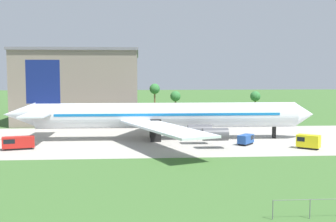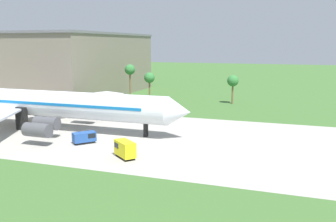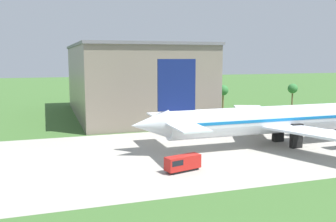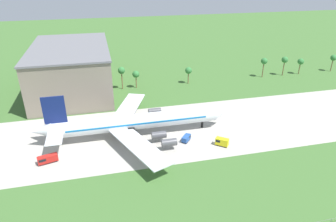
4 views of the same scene
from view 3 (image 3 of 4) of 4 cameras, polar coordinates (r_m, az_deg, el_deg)
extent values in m
cylinder|color=silver|center=(85.85, 19.38, -1.02)|extent=(59.98, 5.79, 5.79)
cone|color=silver|center=(70.63, -2.79, -2.11)|extent=(7.23, 5.50, 5.50)
cube|color=#146BB7|center=(85.78, 19.39, -0.73)|extent=(50.98, 5.90, 0.58)
cube|color=navy|center=(71.30, 1.33, 3.98)|extent=(7.52, 0.50, 9.84)
cube|color=silver|center=(72.04, 1.09, -1.54)|extent=(5.21, 23.15, 0.30)
cube|color=silver|center=(96.97, 13.11, -0.36)|extent=(18.08, 30.30, 0.44)
cylinder|color=#4C4C51|center=(95.57, 19.82, -1.79)|extent=(5.21, 2.60, 2.60)
cylinder|color=#4C4C51|center=(101.50, 18.86, -1.18)|extent=(5.21, 2.60, 2.60)
cube|color=black|center=(82.10, 18.97, -3.61)|extent=(2.40, 1.20, 5.07)
cube|color=black|center=(87.14, 16.44, -2.83)|extent=(2.40, 1.20, 5.07)
cube|color=black|center=(62.66, 2.27, -8.98)|extent=(5.56, 3.12, 0.40)
cube|color=#B21E19|center=(62.28, 2.27, -7.82)|extent=(6.51, 3.56, 2.24)
cube|color=black|center=(61.24, 0.97, -7.77)|extent=(2.63, 2.54, 0.90)
cube|color=slate|center=(123.43, -5.60, 4.55)|extent=(36.00, 60.00, 21.86)
cube|color=slate|center=(123.24, -5.68, 9.81)|extent=(36.72, 61.20, 0.80)
cylinder|color=brown|center=(145.41, 18.40, 1.72)|extent=(0.56, 0.56, 6.72)
sphere|color=#337538|center=(145.05, 18.47, 3.28)|extent=(3.60, 3.60, 3.60)
cylinder|color=brown|center=(130.57, 8.37, 1.39)|extent=(0.56, 0.56, 6.86)
sphere|color=#337538|center=(130.16, 8.40, 3.16)|extent=(3.60, 3.60, 3.60)
cylinder|color=brown|center=(127.36, 5.47, 1.86)|extent=(0.56, 0.56, 9.44)
sphere|color=#337538|center=(126.89, 5.50, 4.25)|extent=(3.60, 3.60, 3.60)
camera|label=1|loc=(54.09, 104.43, -5.74)|focal=45.00mm
camera|label=2|loc=(106.15, 72.73, 2.42)|focal=40.00mm
camera|label=4|loc=(63.33, 114.80, 34.03)|focal=32.00mm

